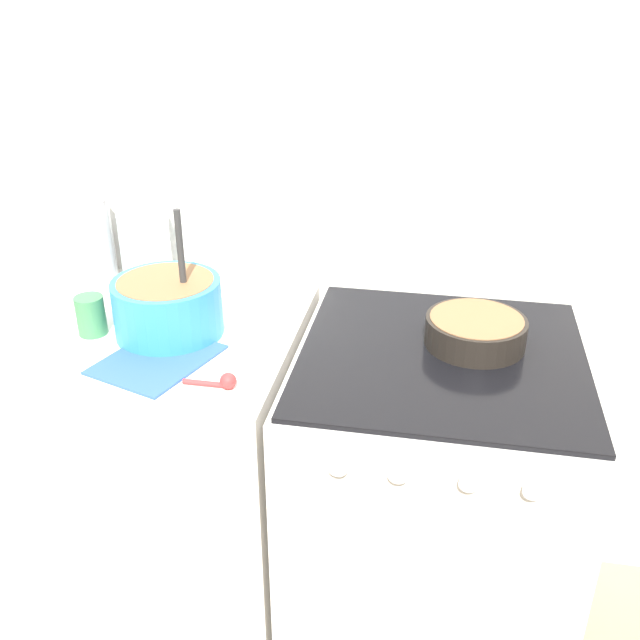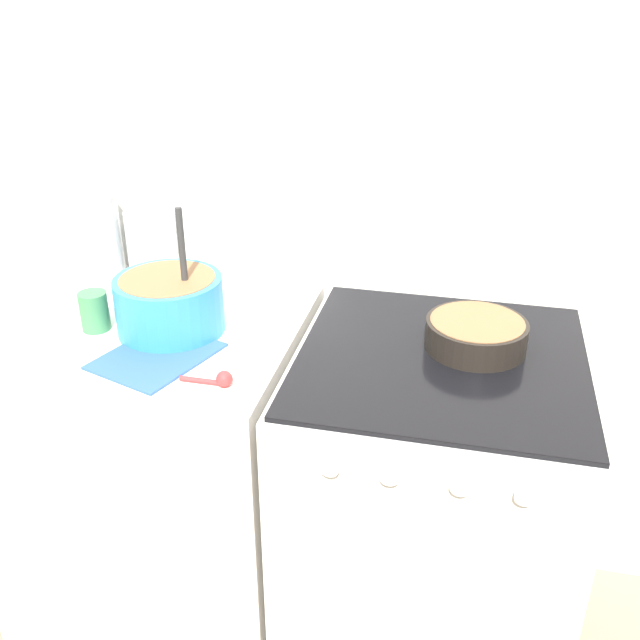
% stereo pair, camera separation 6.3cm
% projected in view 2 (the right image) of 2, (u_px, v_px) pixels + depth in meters
% --- Properties ---
extents(wall_back, '(4.47, 0.05, 2.40)m').
position_uv_depth(wall_back, '(327.00, 169.00, 1.87)').
color(wall_back, white).
rests_on(wall_back, ground_plane).
extents(countertop_cabinet, '(0.74, 0.68, 0.88)m').
position_uv_depth(countertop_cabinet, '(167.00, 466.00, 1.97)').
color(countertop_cabinet, silver).
rests_on(countertop_cabinet, ground_plane).
extents(stove, '(0.68, 0.70, 0.88)m').
position_uv_depth(stove, '(429.00, 506.00, 1.82)').
color(stove, white).
rests_on(stove, ground_plane).
extents(mixing_bowl, '(0.26, 0.26, 0.31)m').
position_uv_depth(mixing_bowl, '(170.00, 301.00, 1.71)').
color(mixing_bowl, '#338CBF').
rests_on(mixing_bowl, countertop_cabinet).
extents(baking_pan, '(0.23, 0.23, 0.07)m').
position_uv_depth(baking_pan, '(476.00, 334.00, 1.65)').
color(baking_pan, black).
rests_on(baking_pan, stove).
extents(storage_jar_left, '(0.14, 0.14, 0.23)m').
position_uv_depth(storage_jar_left, '(97.00, 243.00, 2.00)').
color(storage_jar_left, silver).
rests_on(storage_jar_left, countertop_cabinet).
extents(storage_jar_middle, '(0.14, 0.14, 0.22)m').
position_uv_depth(storage_jar_middle, '(153.00, 249.00, 1.97)').
color(storage_jar_middle, silver).
rests_on(storage_jar_middle, countertop_cabinet).
extents(tin_can, '(0.07, 0.07, 0.10)m').
position_uv_depth(tin_can, '(94.00, 311.00, 1.73)').
color(tin_can, '#3F7F4C').
rests_on(tin_can, countertop_cabinet).
extents(recipe_page, '(0.28, 0.31, 0.01)m').
position_uv_depth(recipe_page, '(157.00, 356.00, 1.62)').
color(recipe_page, '#3359B2').
rests_on(recipe_page, countertop_cabinet).
extents(measuring_spoon, '(0.12, 0.04, 0.04)m').
position_uv_depth(measuring_spoon, '(219.00, 379.00, 1.51)').
color(measuring_spoon, red).
rests_on(measuring_spoon, countertop_cabinet).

